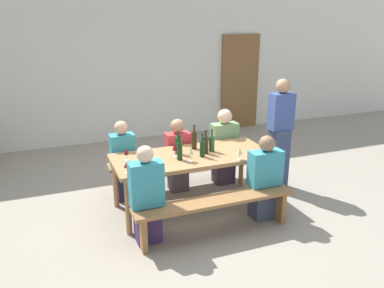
{
  "coord_description": "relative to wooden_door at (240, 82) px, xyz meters",
  "views": [
    {
      "loc": [
        -1.77,
        -4.48,
        2.49
      ],
      "look_at": [
        0.0,
        0.0,
        0.9
      ],
      "focal_mm": 36.64,
      "sensor_mm": 36.0,
      "label": 1
    }
  ],
  "objects": [
    {
      "name": "wine_bottle_1",
      "position": [
        -2.62,
        -3.21,
        -0.18
      ],
      "size": [
        0.08,
        0.08,
        0.31
      ],
      "color": "#194723",
      "rests_on": "tasting_table"
    },
    {
      "name": "seated_guest_near_0",
      "position": [
        -3.25,
        -3.92,
        -0.5
      ],
      "size": [
        0.38,
        0.24,
        1.16
      ],
      "rotation": [
        0.0,
        0.0,
        1.57
      ],
      "color": "#3B2653",
      "rests_on": "ground"
    },
    {
      "name": "wine_bottle_4",
      "position": [
        -2.35,
        -3.11,
        -0.17
      ],
      "size": [
        0.07,
        0.07,
        0.34
      ],
      "color": "#332814",
      "rests_on": "tasting_table"
    },
    {
      "name": "seated_guest_far_1",
      "position": [
        -2.46,
        -2.73,
        -0.53
      ],
      "size": [
        0.35,
        0.24,
        1.09
      ],
      "rotation": [
        0.0,
        0.0,
        -1.57
      ],
      "color": "#51474C",
      "rests_on": "ground"
    },
    {
      "name": "tasting_table",
      "position": [
        -2.47,
        -3.32,
        -0.37
      ],
      "size": [
        2.07,
        0.89,
        0.75
      ],
      "color": "#9E7247",
      "rests_on": "ground"
    },
    {
      "name": "bench_far",
      "position": [
        -2.47,
        -2.58,
        -0.69
      ],
      "size": [
        1.97,
        0.3,
        0.45
      ],
      "color": "olive",
      "rests_on": "ground"
    },
    {
      "name": "wine_glass_0",
      "position": [
        -1.98,
        -3.7,
        -0.19
      ],
      "size": [
        0.08,
        0.08,
        0.16
      ],
      "color": "silver",
      "rests_on": "tasting_table"
    },
    {
      "name": "seated_guest_far_0",
      "position": [
        -3.26,
        -2.73,
        -0.51
      ],
      "size": [
        0.33,
        0.24,
        1.14
      ],
      "rotation": [
        0.0,
        0.0,
        -1.57
      ],
      "color": "navy",
      "rests_on": "ground"
    },
    {
      "name": "wine_glass_2",
      "position": [
        -3.31,
        -3.21,
        -0.19
      ],
      "size": [
        0.06,
        0.06,
        0.17
      ],
      "color": "silver",
      "rests_on": "tasting_table"
    },
    {
      "name": "wine_bottle_2",
      "position": [
        -2.28,
        -3.32,
        -0.18
      ],
      "size": [
        0.08,
        0.08,
        0.31
      ],
      "color": "#332814",
      "rests_on": "tasting_table"
    },
    {
      "name": "wine_glass_3",
      "position": [
        -2.57,
        -3.54,
        -0.17
      ],
      "size": [
        0.08,
        0.08,
        0.19
      ],
      "color": "silver",
      "rests_on": "tasting_table"
    },
    {
      "name": "wine_bottle_5",
      "position": [
        -2.68,
        -3.44,
        -0.18
      ],
      "size": [
        0.07,
        0.07,
        0.33
      ],
      "color": "#143319",
      "rests_on": "tasting_table"
    },
    {
      "name": "wine_glass_1",
      "position": [
        -3.39,
        -3.63,
        -0.19
      ],
      "size": [
        0.08,
        0.08,
        0.15
      ],
      "color": "silver",
      "rests_on": "tasting_table"
    },
    {
      "name": "wine_bottle_0",
      "position": [
        -2.37,
        -3.43,
        -0.18
      ],
      "size": [
        0.07,
        0.07,
        0.32
      ],
      "color": "#143319",
      "rests_on": "tasting_table"
    },
    {
      "name": "wooden_door",
      "position": [
        0.0,
        0.0,
        0.0
      ],
      "size": [
        0.9,
        0.06,
        2.1
      ],
      "primitive_type": "cube",
      "color": "brown",
      "rests_on": "ground"
    },
    {
      "name": "wine_glass_4",
      "position": [
        -2.7,
        -3.31,
        -0.17
      ],
      "size": [
        0.07,
        0.07,
        0.18
      ],
      "color": "silver",
      "rests_on": "tasting_table"
    },
    {
      "name": "standing_host",
      "position": [
        -1.04,
        -3.19,
        -0.24
      ],
      "size": [
        0.34,
        0.24,
        1.65
      ],
      "rotation": [
        0.0,
        0.0,
        3.14
      ],
      "color": "#374069",
      "rests_on": "ground"
    },
    {
      "name": "seated_guest_near_1",
      "position": [
        -1.72,
        -3.92,
        -0.54
      ],
      "size": [
        0.42,
        0.24,
        1.1
      ],
      "rotation": [
        0.0,
        0.0,
        1.57
      ],
      "color": "#363E52",
      "rests_on": "ground"
    },
    {
      "name": "ground_plane",
      "position": [
        -2.47,
        -3.32,
        -1.05
      ],
      "size": [
        24.0,
        24.0,
        0.0
      ],
      "primitive_type": "plane",
      "color": "gray"
    },
    {
      "name": "back_wall",
      "position": [
        -2.47,
        0.14,
        0.55
      ],
      "size": [
        14.0,
        0.2,
        3.2
      ],
      "primitive_type": "cube",
      "color": "silver",
      "rests_on": "ground"
    },
    {
      "name": "bench_near",
      "position": [
        -2.47,
        -4.07,
        -0.69
      ],
      "size": [
        1.97,
        0.3,
        0.45
      ],
      "color": "olive",
      "rests_on": "ground"
    },
    {
      "name": "wine_bottle_3",
      "position": [
        -2.17,
        -3.29,
        -0.19
      ],
      "size": [
        0.08,
        0.08,
        0.31
      ],
      "color": "#234C2D",
      "rests_on": "tasting_table"
    },
    {
      "name": "seated_guest_far_2",
      "position": [
        -1.71,
        -2.73,
        -0.49
      ],
      "size": [
        0.4,
        0.24,
        1.17
      ],
      "rotation": [
        0.0,
        0.0,
        -1.57
      ],
      "color": "#3A2E3D",
      "rests_on": "ground"
    }
  ]
}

